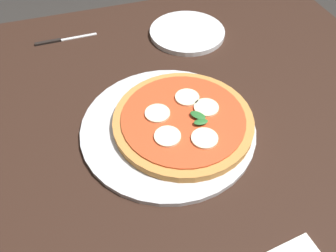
{
  "coord_description": "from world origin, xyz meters",
  "views": [
    {
      "loc": [
        -0.2,
        -0.43,
        1.27
      ],
      "look_at": [
        -0.05,
        0.04,
        0.73
      ],
      "focal_mm": 35.88,
      "sensor_mm": 36.0,
      "label": 1
    }
  ],
  "objects_px": {
    "pizza": "(183,120)",
    "plate_white": "(187,32)",
    "serving_tray": "(168,127)",
    "knife": "(58,40)",
    "dining_table": "(194,159)"
  },
  "relations": [
    {
      "from": "pizza",
      "to": "plate_white",
      "type": "bearing_deg",
      "value": 68.49
    },
    {
      "from": "serving_tray",
      "to": "knife",
      "type": "height_order",
      "value": "serving_tray"
    },
    {
      "from": "dining_table",
      "to": "plate_white",
      "type": "distance_m",
      "value": 0.4
    },
    {
      "from": "dining_table",
      "to": "knife",
      "type": "distance_m",
      "value": 0.52
    },
    {
      "from": "dining_table",
      "to": "knife",
      "type": "bearing_deg",
      "value": 118.92
    },
    {
      "from": "serving_tray",
      "to": "dining_table",
      "type": "bearing_deg",
      "value": -34.42
    },
    {
      "from": "serving_tray",
      "to": "pizza",
      "type": "bearing_deg",
      "value": -9.49
    },
    {
      "from": "plate_white",
      "to": "pizza",
      "type": "bearing_deg",
      "value": -111.51
    },
    {
      "from": "dining_table",
      "to": "serving_tray",
      "type": "height_order",
      "value": "serving_tray"
    },
    {
      "from": "dining_table",
      "to": "plate_white",
      "type": "bearing_deg",
      "value": 72.91
    },
    {
      "from": "plate_white",
      "to": "knife",
      "type": "xyz_separation_m",
      "value": [
        -0.36,
        0.08,
        -0.0
      ]
    },
    {
      "from": "pizza",
      "to": "plate_white",
      "type": "relative_size",
      "value": 1.39
    },
    {
      "from": "dining_table",
      "to": "serving_tray",
      "type": "xyz_separation_m",
      "value": [
        -0.05,
        0.04,
        0.09
      ]
    },
    {
      "from": "serving_tray",
      "to": "plate_white",
      "type": "relative_size",
      "value": 1.74
    },
    {
      "from": "pizza",
      "to": "plate_white",
      "type": "distance_m",
      "value": 0.37
    }
  ]
}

